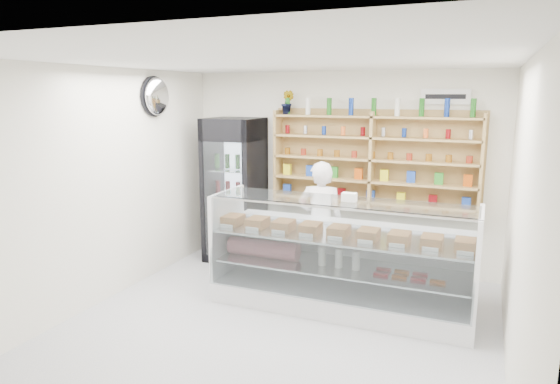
% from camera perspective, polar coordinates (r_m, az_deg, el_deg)
% --- Properties ---
extents(room, '(5.00, 5.00, 5.00)m').
position_cam_1_polar(room, '(4.95, -1.16, -1.52)').
color(room, silver).
rests_on(room, ground).
extents(display_counter, '(3.01, 0.90, 1.31)m').
position_cam_1_polar(display_counter, '(5.97, 6.87, -9.80)').
color(display_counter, white).
rests_on(display_counter, floor).
extents(shop_worker, '(0.66, 0.49, 1.64)m').
position_cam_1_polar(shop_worker, '(6.58, 4.65, -3.54)').
color(shop_worker, white).
rests_on(shop_worker, floor).
extents(drinks_cooler, '(0.78, 0.76, 2.14)m').
position_cam_1_polar(drinks_cooler, '(7.51, -5.21, 0.27)').
color(drinks_cooler, black).
rests_on(drinks_cooler, floor).
extents(wall_shelving, '(2.84, 0.28, 1.33)m').
position_cam_1_polar(wall_shelving, '(6.96, 10.46, 3.63)').
color(wall_shelving, tan).
rests_on(wall_shelving, back_wall).
extents(potted_plant, '(0.20, 0.17, 0.34)m').
position_cam_1_polar(potted_plant, '(7.27, 0.87, 10.21)').
color(potted_plant, '#1E6626').
rests_on(potted_plant, wall_shelving).
extents(security_mirror, '(0.15, 0.50, 0.50)m').
position_cam_1_polar(security_mirror, '(6.96, -13.87, 10.55)').
color(security_mirror, silver).
rests_on(security_mirror, left_wall).
extents(wall_sign, '(0.62, 0.03, 0.20)m').
position_cam_1_polar(wall_sign, '(6.91, 18.39, 10.31)').
color(wall_sign, white).
rests_on(wall_sign, back_wall).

